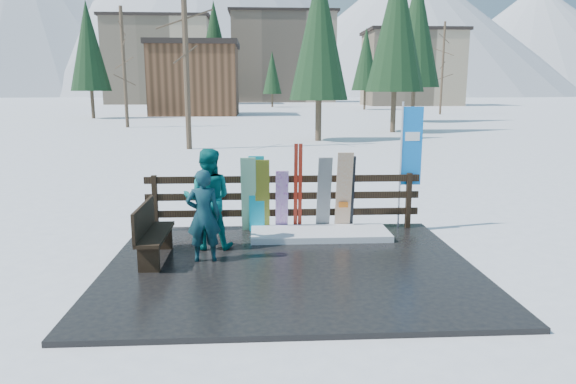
{
  "coord_description": "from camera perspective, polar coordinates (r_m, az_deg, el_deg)",
  "views": [
    {
      "loc": [
        -0.49,
        -8.05,
        2.89
      ],
      "look_at": [
        0.02,
        1.0,
        1.1
      ],
      "focal_mm": 32.0,
      "sensor_mm": 36.0,
      "label": 1
    }
  ],
  "objects": [
    {
      "name": "deck",
      "position": [
        8.56,
        0.23,
        -8.29
      ],
      "size": [
        6.0,
        5.0,
        0.08
      ],
      "primitive_type": "cube",
      "color": "black",
      "rests_on": "ground"
    },
    {
      "name": "snowboard_2",
      "position": [
        10.24,
        -2.86,
        -0.46
      ],
      "size": [
        0.28,
        0.31,
        1.5
      ],
      "primitive_type": "cube",
      "rotation": [
        0.19,
        0.0,
        0.0
      ],
      "color": "yellow",
      "rests_on": "deck"
    },
    {
      "name": "ski_pair_a",
      "position": [
        10.31,
        1.11,
        0.48
      ],
      "size": [
        0.16,
        0.21,
        1.8
      ],
      "color": "maroon",
      "rests_on": "deck"
    },
    {
      "name": "trees",
      "position": [
        58.96,
        0.02,
        14.14
      ],
      "size": [
        42.2,
        68.81,
        13.38
      ],
      "color": "#382B1E",
      "rests_on": "ground"
    },
    {
      "name": "fence",
      "position": [
        10.49,
        -0.5,
        -0.67
      ],
      "size": [
        5.6,
        0.1,
        1.15
      ],
      "color": "black",
      "rests_on": "deck"
    },
    {
      "name": "snow_patch",
      "position": [
        10.11,
        3.57,
        -4.64
      ],
      "size": [
        2.69,
        1.0,
        0.12
      ],
      "primitive_type": "cube",
      "color": "white",
      "rests_on": "deck"
    },
    {
      "name": "mountains",
      "position": [
        339.92,
        -5.21,
        19.15
      ],
      "size": [
        520.0,
        260.0,
        120.0
      ],
      "color": "white",
      "rests_on": "ground"
    },
    {
      "name": "rental_flag",
      "position": [
        10.82,
        13.32,
        4.48
      ],
      "size": [
        0.45,
        0.04,
        2.6
      ],
      "color": "silver",
      "rests_on": "deck"
    },
    {
      "name": "bench",
      "position": [
        8.91,
        -15.01,
        -4.15
      ],
      "size": [
        0.41,
        1.5,
        0.97
      ],
      "color": "black",
      "rests_on": "deck"
    },
    {
      "name": "snowboard_1",
      "position": [
        10.24,
        -4.4,
        -0.32
      ],
      "size": [
        0.3,
        0.46,
        1.55
      ],
      "primitive_type": "cube",
      "rotation": [
        0.27,
        0.0,
        0.0
      ],
      "color": "white",
      "rests_on": "deck"
    },
    {
      "name": "snowboard_3",
      "position": [
        10.27,
        -0.69,
        -1.01
      ],
      "size": [
        0.25,
        0.39,
        1.28
      ],
      "primitive_type": "cube",
      "rotation": [
        0.28,
        0.0,
        0.0
      ],
      "color": "white",
      "rests_on": "deck"
    },
    {
      "name": "resort_buildings",
      "position": [
        123.66,
        -2.64,
        14.39
      ],
      "size": [
        73.0,
        87.6,
        22.6
      ],
      "color": "tan",
      "rests_on": "ground"
    },
    {
      "name": "snowboard_0",
      "position": [
        10.24,
        -3.51,
        -0.27
      ],
      "size": [
        0.31,
        0.24,
        1.57
      ],
      "primitive_type": "cube",
      "rotation": [
        0.14,
        0.0,
        0.0
      ],
      "color": "#0CADCC",
      "rests_on": "deck"
    },
    {
      "name": "snowboard_4",
      "position": [
        10.32,
        4.01,
        -0.26
      ],
      "size": [
        0.28,
        0.4,
        1.54
      ],
      "primitive_type": "cube",
      "rotation": [
        0.24,
        0.0,
        0.0
      ],
      "color": "black",
      "rests_on": "deck"
    },
    {
      "name": "person_front",
      "position": [
        8.63,
        -9.37,
        -2.6
      ],
      "size": [
        0.6,
        0.42,
        1.56
      ],
      "primitive_type": "imported",
      "rotation": [
        0.0,
        0.0,
        3.23
      ],
      "color": "#114A47",
      "rests_on": "deck"
    },
    {
      "name": "ground",
      "position": [
        8.57,
        0.23,
        -8.54
      ],
      "size": [
        700.0,
        700.0,
        0.0
      ],
      "primitive_type": "plane",
      "color": "white",
      "rests_on": "ground"
    },
    {
      "name": "ski_pair_b",
      "position": [
        10.47,
        6.93,
        -0.14
      ],
      "size": [
        0.17,
        0.23,
        1.54
      ],
      "color": "black",
      "rests_on": "deck"
    },
    {
      "name": "person_back",
      "position": [
        9.31,
        -8.89,
        -0.75
      ],
      "size": [
        0.91,
        0.72,
        1.82
      ],
      "primitive_type": "imported",
      "rotation": [
        0.0,
        0.0,
        3.1
      ],
      "color": "#086665",
      "rests_on": "deck"
    },
    {
      "name": "snowboard_5",
      "position": [
        10.37,
        6.21,
        0.02
      ],
      "size": [
        0.32,
        0.34,
        1.63
      ],
      "primitive_type": "cube",
      "rotation": [
        0.19,
        0.0,
        0.0
      ],
      "color": "white",
      "rests_on": "deck"
    }
  ]
}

